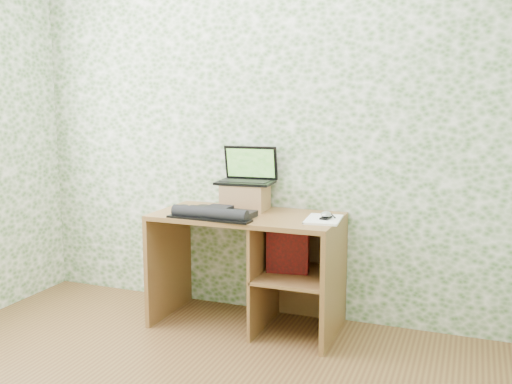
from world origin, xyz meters
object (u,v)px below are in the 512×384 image
at_px(riser, 245,197).
at_px(laptop, 247,174).
at_px(notepad, 323,220).
at_px(desk, 260,254).
at_px(keyboard, 214,213).

height_order(riser, laptop, laptop).
height_order(riser, notepad, riser).
distance_m(laptop, notepad, 0.66).
bearing_deg(notepad, desk, 168.65).
height_order(desk, laptop, laptop).
relative_size(laptop, notepad, 1.32).
height_order(laptop, keyboard, laptop).
bearing_deg(keyboard, desk, 43.13).
height_order(desk, keyboard, keyboard).
height_order(laptop, notepad, laptop).
height_order(keyboard, notepad, keyboard).
xyz_separation_m(riser, laptop, (0.00, 0.04, 0.15)).
height_order(riser, keyboard, riser).
bearing_deg(riser, notepad, -15.62).
distance_m(keyboard, notepad, 0.68).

